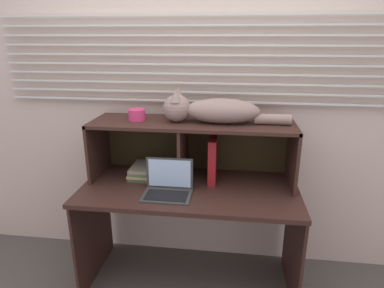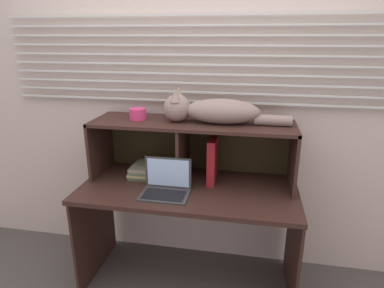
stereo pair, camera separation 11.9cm
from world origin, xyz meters
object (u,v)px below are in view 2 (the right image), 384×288
cat (211,110)px  binder_upright (213,159)px  book_stack (146,170)px  small_basket (138,114)px  laptop (166,186)px

cat → binder_upright: size_ratio=2.68×
cat → binder_upright: cat is taller
book_stack → small_basket: bearing=172.3°
laptop → cat: bearing=45.6°
book_stack → small_basket: (-0.04, 0.01, 0.40)m
cat → small_basket: bearing=-180.0°
binder_upright → small_basket: (-0.52, 0.00, 0.29)m
cat → binder_upright: (0.02, -0.00, -0.34)m
small_basket → laptop: bearing=-44.7°
laptop → binder_upright: bearing=43.5°
cat → laptop: bearing=-134.4°
laptop → small_basket: small_basket is taller
cat → book_stack: size_ratio=3.42×
cat → small_basket: (-0.50, -0.00, -0.05)m
binder_upright → small_basket: 0.59m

